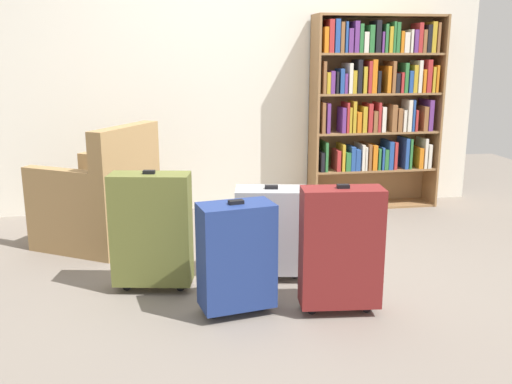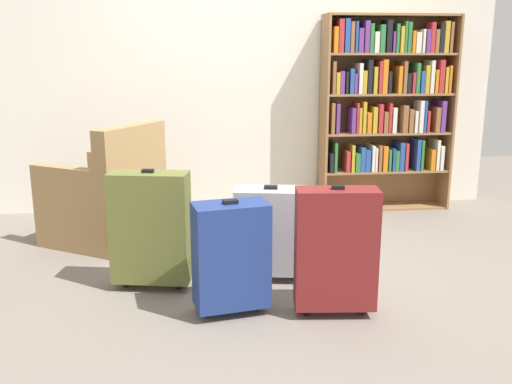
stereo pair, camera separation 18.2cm
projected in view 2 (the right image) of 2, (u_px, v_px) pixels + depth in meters
The scene contains 9 objects.
ground_plane at pixel (275, 277), 3.65m from camera, with size 7.91×7.91×0.00m, color slate.
back_wall at pixel (247, 64), 5.06m from camera, with size 4.52×0.10×2.60m, color silver.
bookshelf at pixel (387, 102), 5.06m from camera, with size 1.17×0.30×1.73m.
armchair at pixel (107, 200), 4.29m from camera, with size 0.96×0.96×0.90m.
mug at pixel (177, 238), 4.27m from camera, with size 0.12×0.08×0.10m.
suitcase_silver at pixel (271, 230), 3.57m from camera, with size 0.48×0.31×0.61m.
suitcase_dark_red at pixel (336, 249), 3.05m from camera, with size 0.45×0.22×0.73m.
suitcase_olive at pixel (151, 228), 3.40m from camera, with size 0.49×0.28×0.74m.
suitcase_navy_blue at pixel (231, 255), 3.07m from camera, with size 0.43×0.29×0.65m.
Camera 2 is at (-0.51, -3.38, 1.41)m, focal length 39.84 mm.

